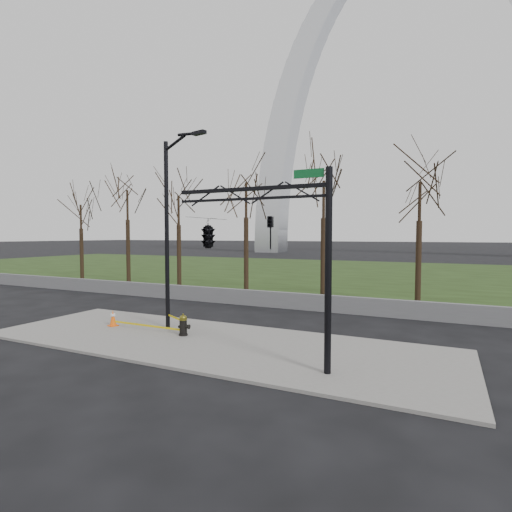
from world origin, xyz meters
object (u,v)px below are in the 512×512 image
at_px(traffic_cone, 113,318).
at_px(fire_hydrant, 183,325).
at_px(traffic_signal_mast, 229,233).
at_px(street_light, 170,220).

bearing_deg(traffic_cone, fire_hydrant, -0.20).
height_order(fire_hydrant, traffic_signal_mast, traffic_signal_mast).
bearing_deg(traffic_signal_mast, traffic_cone, 164.71).
distance_m(fire_hydrant, traffic_signal_mast, 5.11).
xyz_separation_m(fire_hydrant, traffic_signal_mast, (3.09, -1.80, 3.65)).
xyz_separation_m(fire_hydrant, traffic_cone, (-3.77, 0.01, -0.05)).
distance_m(traffic_cone, street_light, 5.04).
xyz_separation_m(street_light, traffic_signal_mast, (4.24, -2.52, -0.55)).
relative_size(fire_hydrant, street_light, 0.11).
bearing_deg(street_light, traffic_signal_mast, -18.55).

